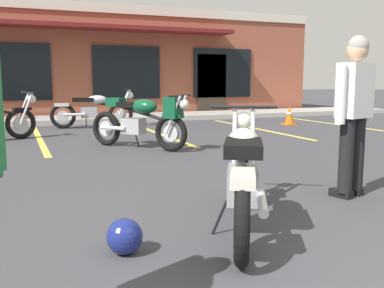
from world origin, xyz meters
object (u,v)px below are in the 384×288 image
Objects in this scene: traffic_cone at (289,115)px; motorcycle_black_cruiser at (93,110)px; motorcycle_red_sportbike at (142,119)px; motorcycle_foreground_classic at (243,174)px; person_in_shorts_foreground at (354,107)px; helmet_on_pavement at (124,236)px.

motorcycle_black_cruiser is at bearing 166.21° from traffic_cone.
motorcycle_red_sportbike is 3.84m from motorcycle_black_cruiser.
motorcycle_red_sportbike is at bearing -152.14° from traffic_cone.
motorcycle_foreground_classic is 3.60× the size of traffic_cone.
motorcycle_red_sportbike is at bearing 84.94° from motorcycle_foreground_classic.
person_in_shorts_foreground is (1.54, 0.46, 0.49)m from motorcycle_foreground_classic.
motorcycle_foreground_classic is 1.14× the size of person_in_shorts_foreground.
motorcycle_foreground_classic is at bearing -95.06° from motorcycle_red_sportbike.
traffic_cone is at bearing 48.63° from helmet_on_pavement.
helmet_on_pavement is (-1.21, -8.43, -0.33)m from motorcycle_black_cruiser.
motorcycle_red_sportbike is 1.06× the size of person_in_shorts_foreground.
motorcycle_foreground_classic reaches higher than helmet_on_pavement.
motorcycle_foreground_classic is 7.34× the size of helmet_on_pavement.
motorcycle_black_cruiser reaches higher than traffic_cone.
traffic_cone is (6.32, 7.18, 0.13)m from helmet_on_pavement.
person_in_shorts_foreground reaches higher than motorcycle_red_sportbike.
motorcycle_foreground_classic and motorcycle_red_sportbike have the same top height.
traffic_cone is at bearing 27.86° from motorcycle_red_sportbike.
person_in_shorts_foreground is at bearing -73.79° from motorcycle_red_sportbike.
person_in_shorts_foreground reaches higher than motorcycle_black_cruiser.
motorcycle_red_sportbike is 5.54m from traffic_cone.
motorcycle_red_sportbike is at bearing -86.74° from motorcycle_black_cruiser.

